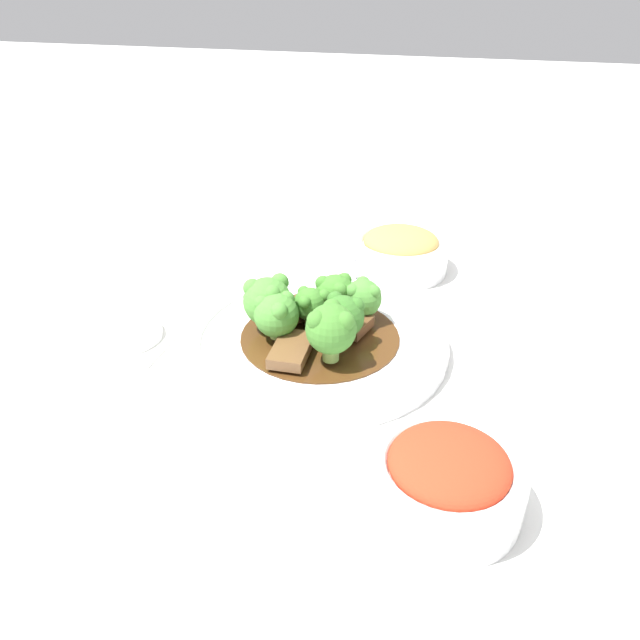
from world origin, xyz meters
The scene contains 17 objects.
ground_plane centered at (0.00, 0.00, 0.00)m, with size 4.00×4.00×0.00m, color white.
main_plate centered at (0.00, 0.00, 0.01)m, with size 0.26×0.26×0.02m.
beef_strip_0 centered at (-0.02, -0.02, 0.02)m, with size 0.06×0.05×0.01m.
beef_strip_1 centered at (0.03, -0.03, 0.02)m, with size 0.06×0.06×0.01m.
beef_strip_2 centered at (0.02, 0.04, 0.02)m, with size 0.03×0.06×0.01m.
broccoli_floret_0 centered at (0.05, 0.00, 0.05)m, with size 0.05×0.05×0.05m.
broccoli_floret_1 centered at (-0.02, 0.04, 0.05)m, with size 0.05×0.05×0.06m.
broccoli_floret_2 centered at (-0.02, 0.01, 0.05)m, with size 0.04×0.04×0.05m.
broccoli_floret_3 centered at (0.04, 0.02, 0.04)m, with size 0.04×0.04×0.05m.
broccoli_floret_4 centered at (-0.04, -0.04, 0.04)m, with size 0.04×0.04×0.04m.
broccoli_floret_5 centered at (0.01, -0.01, 0.04)m, with size 0.03×0.03×0.04m.
broccoli_floret_6 centered at (-0.01, -0.04, 0.04)m, with size 0.04×0.04×0.04m.
serving_spoon centered at (0.00, -0.08, 0.03)m, with size 0.04×0.23×0.01m.
side_bowl_kimchi centered at (-0.14, 0.18, 0.03)m, with size 0.11×0.11×0.06m.
side_bowl_appetizer centered at (-0.05, -0.20, 0.03)m, with size 0.12×0.12×0.05m.
sauce_dish centered at (0.20, 0.03, 0.01)m, with size 0.08×0.08×0.01m.
paper_napkin centered at (0.21, 0.02, 0.00)m, with size 0.12×0.11×0.01m.
Camera 1 is at (-0.13, 0.51, 0.35)m, focal length 35.00 mm.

